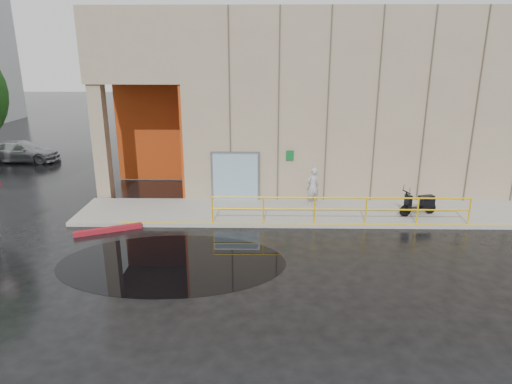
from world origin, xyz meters
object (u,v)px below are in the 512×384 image
person (313,186)px  car_c (22,151)px  scooter (420,198)px  red_curb (108,230)px

person → car_c: 18.21m
car_c → scooter: bearing=-116.8°
scooter → red_curb: 11.84m
scooter → red_curb: scooter is taller
scooter → car_c: bearing=138.5°
person → scooter: 4.18m
person → scooter: (4.03, -1.12, -0.10)m
person → scooter: person is taller
person → car_c: person is taller
scooter → red_curb: (-11.70, -1.62, -0.76)m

